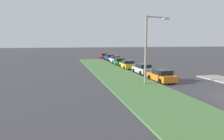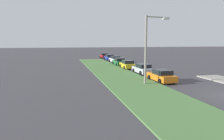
{
  "view_description": "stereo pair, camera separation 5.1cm",
  "coord_description": "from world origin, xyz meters",
  "px_view_note": "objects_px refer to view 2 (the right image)",
  "views": [
    {
      "loc": [
        -14.48,
        14.86,
        4.75
      ],
      "look_at": [
        11.23,
        8.61,
        1.12
      ],
      "focal_mm": 33.6,
      "sensor_mm": 36.0,
      "label": 1
    },
    {
      "loc": [
        -14.49,
        14.82,
        4.75
      ],
      "look_at": [
        11.23,
        8.61,
        1.12
      ],
      "focal_mm": 33.6,
      "sensor_mm": 36.0,
      "label": 2
    }
  ],
  "objects_px": {
    "parked_car_orange": "(162,76)",
    "parked_car_red": "(104,56)",
    "parked_car_silver": "(143,69)",
    "parked_car_white": "(115,59)",
    "parked_car_blue": "(110,57)",
    "parked_car_yellow": "(127,64)",
    "streetlight": "(149,45)",
    "parked_car_green": "(119,62)"
  },
  "relations": [
    {
      "from": "parked_car_yellow",
      "to": "parked_car_white",
      "type": "distance_m",
      "value": 10.79
    },
    {
      "from": "parked_car_orange",
      "to": "parked_car_red",
      "type": "height_order",
      "value": "same"
    },
    {
      "from": "parked_car_orange",
      "to": "parked_car_red",
      "type": "xyz_separation_m",
      "value": [
        35.05,
        -0.19,
        0.0
      ]
    },
    {
      "from": "parked_car_silver",
      "to": "parked_car_white",
      "type": "bearing_deg",
      "value": -2.47
    },
    {
      "from": "parked_car_yellow",
      "to": "parked_car_silver",
      "type": "bearing_deg",
      "value": -175.18
    },
    {
      "from": "parked_car_yellow",
      "to": "streetlight",
      "type": "distance_m",
      "value": 14.2
    },
    {
      "from": "streetlight",
      "to": "parked_car_white",
      "type": "bearing_deg",
      "value": -5.94
    },
    {
      "from": "parked_car_white",
      "to": "streetlight",
      "type": "relative_size",
      "value": 0.58
    },
    {
      "from": "parked_car_red",
      "to": "streetlight",
      "type": "xyz_separation_m",
      "value": [
        -36.06,
        2.35,
        3.67
      ]
    },
    {
      "from": "parked_car_orange",
      "to": "streetlight",
      "type": "height_order",
      "value": "streetlight"
    },
    {
      "from": "parked_car_yellow",
      "to": "parked_car_green",
      "type": "bearing_deg",
      "value": 1.55
    },
    {
      "from": "parked_car_white",
      "to": "parked_car_red",
      "type": "relative_size",
      "value": 1.02
    },
    {
      "from": "parked_car_silver",
      "to": "parked_car_blue",
      "type": "relative_size",
      "value": 0.99
    },
    {
      "from": "parked_car_yellow",
      "to": "parked_car_white",
      "type": "relative_size",
      "value": 0.99
    },
    {
      "from": "parked_car_silver",
      "to": "parked_car_red",
      "type": "relative_size",
      "value": 1.01
    },
    {
      "from": "parked_car_silver",
      "to": "parked_car_green",
      "type": "xyz_separation_m",
      "value": [
        11.51,
        0.41,
        0.0
      ]
    },
    {
      "from": "parked_car_orange",
      "to": "parked_car_green",
      "type": "xyz_separation_m",
      "value": [
        17.85,
        0.22,
        0.0
      ]
    },
    {
      "from": "parked_car_yellow",
      "to": "parked_car_red",
      "type": "height_order",
      "value": "same"
    },
    {
      "from": "parked_car_green",
      "to": "parked_car_white",
      "type": "height_order",
      "value": "same"
    },
    {
      "from": "parked_car_green",
      "to": "streetlight",
      "type": "bearing_deg",
      "value": 174.19
    },
    {
      "from": "streetlight",
      "to": "parked_car_blue",
      "type": "bearing_deg",
      "value": -4.81
    },
    {
      "from": "parked_car_blue",
      "to": "parked_car_yellow",
      "type": "bearing_deg",
      "value": 174.72
    },
    {
      "from": "parked_car_silver",
      "to": "streetlight",
      "type": "distance_m",
      "value": 8.55
    },
    {
      "from": "parked_car_green",
      "to": "parked_car_silver",
      "type": "bearing_deg",
      "value": -177.88
    },
    {
      "from": "parked_car_white",
      "to": "parked_car_blue",
      "type": "distance_m",
      "value": 5.85
    },
    {
      "from": "streetlight",
      "to": "parked_car_silver",
      "type": "bearing_deg",
      "value": -17.76
    },
    {
      "from": "streetlight",
      "to": "parked_car_orange",
      "type": "bearing_deg",
      "value": -64.92
    },
    {
      "from": "parked_car_white",
      "to": "parked_car_blue",
      "type": "relative_size",
      "value": 1.0
    },
    {
      "from": "parked_car_orange",
      "to": "parked_car_white",
      "type": "xyz_separation_m",
      "value": [
        23.34,
        -0.37,
        0.0
      ]
    },
    {
      "from": "parked_car_blue",
      "to": "streetlight",
      "type": "bearing_deg",
      "value": 171.9
    },
    {
      "from": "parked_car_silver",
      "to": "parked_car_white",
      "type": "distance_m",
      "value": 17.0
    },
    {
      "from": "parked_car_red",
      "to": "streetlight",
      "type": "distance_m",
      "value": 36.33
    },
    {
      "from": "parked_car_yellow",
      "to": "parked_car_white",
      "type": "height_order",
      "value": "same"
    },
    {
      "from": "parked_car_orange",
      "to": "parked_car_blue",
      "type": "xyz_separation_m",
      "value": [
        29.19,
        -0.39,
        0.0
      ]
    },
    {
      "from": "parked_car_silver",
      "to": "parked_car_green",
      "type": "height_order",
      "value": "same"
    },
    {
      "from": "parked_car_blue",
      "to": "parked_car_white",
      "type": "bearing_deg",
      "value": 176.6
    },
    {
      "from": "parked_car_silver",
      "to": "parked_car_yellow",
      "type": "relative_size",
      "value": 1.0
    },
    {
      "from": "parked_car_orange",
      "to": "parked_car_white",
      "type": "bearing_deg",
      "value": -3.05
    },
    {
      "from": "parked_car_orange",
      "to": "parked_car_blue",
      "type": "distance_m",
      "value": 29.19
    },
    {
      "from": "parked_car_silver",
      "to": "parked_car_white",
      "type": "relative_size",
      "value": 0.99
    },
    {
      "from": "parked_car_silver",
      "to": "parked_car_red",
      "type": "bearing_deg",
      "value": -1.86
    },
    {
      "from": "parked_car_orange",
      "to": "parked_car_red",
      "type": "bearing_deg",
      "value": -2.45
    }
  ]
}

